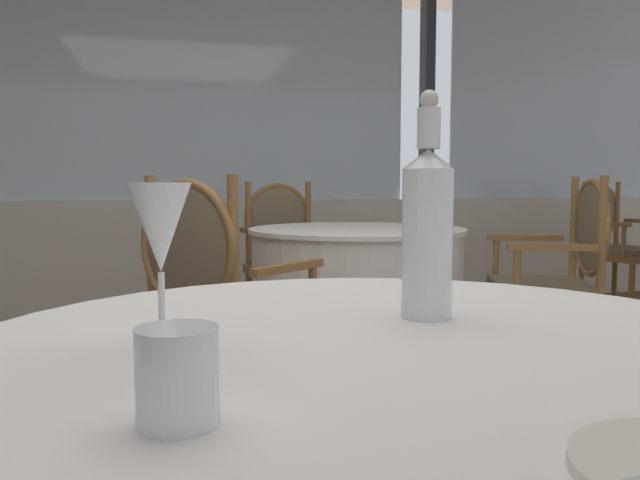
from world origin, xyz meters
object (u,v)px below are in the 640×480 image
Objects in this scene: dining_chair_1_1 at (613,237)px; wine_glass at (160,232)px; dining_chair_0_0 at (213,295)px; water_bottle at (427,227)px; dining_chair_0_2 at (285,248)px; dining_chair_0_1 at (561,266)px; water_tumbler at (178,376)px.

wine_glass is at bearing -61.87° from dining_chair_1_1.
dining_chair_0_0 is (0.17, 1.46, -0.33)m from wine_glass.
water_bottle reaches higher than wine_glass.
wine_glass is 0.21× the size of dining_chair_0_2.
dining_chair_0_1 is at bearing 30.03° from dining_chair_0_2.
dining_chair_1_1 is (3.06, 1.74, 0.01)m from dining_chair_0_0.
wine_glass is at bearing -164.32° from water_bottle.
dining_chair_0_0 is (0.16, 1.70, -0.23)m from water_tumbler.
dining_chair_0_2 is (0.34, 2.90, -0.32)m from water_bottle.
water_bottle is at bearing 69.41° from dining_chair_0_1.
water_bottle is 4.21m from dining_chair_1_1.
water_tumbler is 4.72m from dining_chair_1_1.
dining_chair_0_2 is at bearing -102.13° from dining_chair_1_1.
dining_chair_0_0 is at bearing 84.78° from water_tumbler.
water_tumbler is at bearing -86.85° from wine_glass.
water_bottle reaches higher than dining_chair_0_2.
dining_chair_0_2 is 2.52m from dining_chair_1_1.
dining_chair_0_1 is 1.01× the size of dining_chair_1_1.
water_tumbler is (0.01, -0.24, -0.10)m from wine_glass.
water_tumbler is at bearing -59.69° from dining_chair_1_1.
dining_chair_1_1 is (3.23, 3.20, -0.32)m from wine_glass.
dining_chair_0_2 is at bearing 77.66° from water_tumbler.
wine_glass reaches higher than water_tumbler.
dining_chair_1_1 is (2.84, 3.09, -0.31)m from water_bottle.
water_tumbler is 0.08× the size of dining_chair_0_2.
dining_chair_0_0 is at bearing 83.42° from wine_glass.
dining_chair_0_0 is 1.00× the size of dining_chair_1_1.
wine_glass is 0.20× the size of dining_chair_0_0.
dining_chair_0_1 is (1.40, 1.65, -0.31)m from water_bottle.
water_tumbler is at bearing 68.12° from dining_chair_0_1.
dining_chair_0_2 is (0.71, 3.24, -0.22)m from water_tumbler.
dining_chair_0_2 is at bearing -29.97° from dining_chair_0_1.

